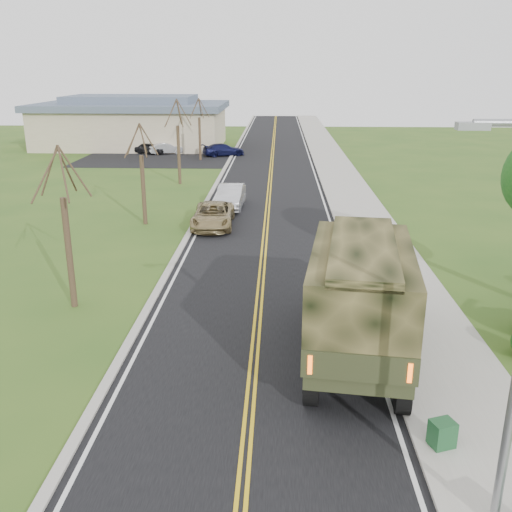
# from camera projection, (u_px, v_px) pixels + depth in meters

# --- Properties ---
(ground) EXTENTS (160.00, 160.00, 0.00)m
(ground) POSITION_uv_depth(u_px,v_px,m) (241.00, 501.00, 11.90)
(ground) COLOR #31521B
(ground) RESTS_ON ground
(road) EXTENTS (8.00, 120.00, 0.01)m
(road) POSITION_uv_depth(u_px,v_px,m) (271.00, 171.00, 49.84)
(road) COLOR black
(road) RESTS_ON ground
(curb_right) EXTENTS (0.30, 120.00, 0.12)m
(curb_right) POSITION_uv_depth(u_px,v_px,m) (318.00, 171.00, 49.66)
(curb_right) COLOR #9E998E
(curb_right) RESTS_ON ground
(sidewalk_right) EXTENTS (3.20, 120.00, 0.10)m
(sidewalk_right) POSITION_uv_depth(u_px,v_px,m) (339.00, 171.00, 49.60)
(sidewalk_right) COLOR #9E998E
(sidewalk_right) RESTS_ON ground
(curb_left) EXTENTS (0.30, 120.00, 0.10)m
(curb_left) POSITION_uv_depth(u_px,v_px,m) (224.00, 170.00, 49.98)
(curb_left) COLOR #9E998E
(curb_left) RESTS_ON ground
(bare_tree_a) EXTENTS (1.93, 2.26, 6.08)m
(bare_tree_a) POSITION_uv_depth(u_px,v_px,m) (68.00, 240.00, 20.83)
(bare_tree_a) COLOR #38281C
(bare_tree_a) RESTS_ON ground
(bare_tree_b) EXTENTS (1.83, 2.14, 5.73)m
(bare_tree_b) POSITION_uv_depth(u_px,v_px,m) (143.00, 182.00, 32.26)
(bare_tree_b) COLOR #38281C
(bare_tree_b) RESTS_ON ground
(bare_tree_c) EXTENTS (2.04, 2.39, 6.42)m
(bare_tree_c) POSITION_uv_depth(u_px,v_px,m) (179.00, 148.00, 43.55)
(bare_tree_c) COLOR #38281C
(bare_tree_c) RESTS_ON ground
(bare_tree_d) EXTENTS (1.88, 2.20, 5.91)m
(bare_tree_d) POSITION_uv_depth(u_px,v_px,m) (200.00, 134.00, 55.00)
(bare_tree_d) COLOR #38281C
(bare_tree_d) RESTS_ON ground
(commercial_building) EXTENTS (25.50, 21.50, 5.65)m
(commercial_building) POSITION_uv_depth(u_px,v_px,m) (133.00, 122.00, 64.76)
(commercial_building) COLOR tan
(commercial_building) RESTS_ON ground
(military_truck) EXTENTS (3.76, 8.24, 3.97)m
(military_truck) POSITION_uv_depth(u_px,v_px,m) (360.00, 291.00, 17.02)
(military_truck) COLOR black
(military_truck) RESTS_ON ground
(suv_champagne) EXTENTS (2.34, 4.88, 1.34)m
(suv_champagne) POSITION_uv_depth(u_px,v_px,m) (213.00, 215.00, 32.22)
(suv_champagne) COLOR #917E51
(suv_champagne) RESTS_ON ground
(sedan_silver) EXTENTS (1.73, 4.54, 1.48)m
(sedan_silver) POSITION_uv_depth(u_px,v_px,m) (231.00, 197.00, 36.54)
(sedan_silver) COLOR #BCBCC2
(sedan_silver) RESTS_ON ground
(utility_box_far) EXTENTS (0.67, 0.61, 0.65)m
(utility_box_far) POSITION_uv_depth(u_px,v_px,m) (442.00, 434.00, 13.41)
(utility_box_far) COLOR #1A4A26
(utility_box_far) RESTS_ON sidewalk_right
(lot_car_dark) EXTENTS (3.72, 2.50, 1.18)m
(lot_car_dark) POSITION_uv_depth(u_px,v_px,m) (150.00, 148.00, 59.63)
(lot_car_dark) COLOR black
(lot_car_dark) RESTS_ON ground
(lot_car_silver) EXTENTS (3.79, 2.45, 1.18)m
(lot_car_silver) POSITION_uv_depth(u_px,v_px,m) (166.00, 148.00, 59.57)
(lot_car_silver) COLOR #BCBDC2
(lot_car_silver) RESTS_ON ground
(lot_car_navy) EXTENTS (4.65, 3.32, 1.25)m
(lot_car_navy) POSITION_uv_depth(u_px,v_px,m) (224.00, 150.00, 58.28)
(lot_car_navy) COLOR #0E1034
(lot_car_navy) RESTS_ON ground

